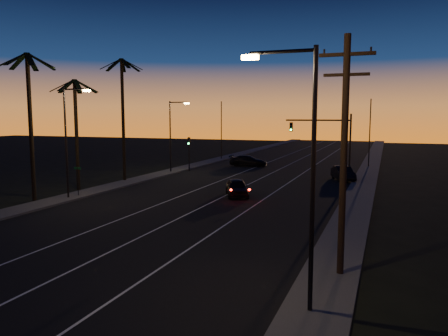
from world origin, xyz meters
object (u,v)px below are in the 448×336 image
at_px(cross_car, 248,161).
at_px(signal_mast, 328,134).
at_px(lead_car, 237,187).
at_px(right_car, 343,173).
at_px(utility_pole, 344,151).

bearing_deg(cross_car, signal_mast, -33.67).
relative_size(lead_car, right_car, 1.05).
bearing_deg(cross_car, lead_car, -75.01).
bearing_deg(right_car, utility_pole, -84.81).
xyz_separation_m(utility_pole, cross_car, (-15.89, 37.61, -4.57)).
xyz_separation_m(utility_pole, lead_car, (-10.15, 16.18, -4.57)).
height_order(signal_mast, cross_car, signal_mast).
xyz_separation_m(lead_car, right_car, (7.55, 12.44, 0.01)).
distance_m(utility_pole, cross_car, 41.08).
height_order(right_car, cross_car, right_car).
bearing_deg(utility_pole, lead_car, 122.12).
bearing_deg(signal_mast, cross_car, 146.33).
distance_m(right_car, cross_car, 16.05).
bearing_deg(right_car, cross_car, 145.92).
xyz_separation_m(signal_mast, cross_car, (-11.43, 7.61, -4.04)).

